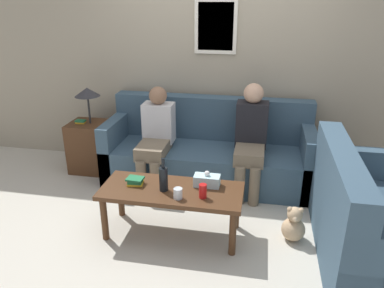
% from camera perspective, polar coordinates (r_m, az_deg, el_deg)
% --- Properties ---
extents(ground_plane, '(16.00, 16.00, 0.00)m').
position_cam_1_polar(ground_plane, '(4.05, 1.36, -8.36)').
color(ground_plane, beige).
extents(wall_back, '(9.00, 0.08, 2.60)m').
position_cam_1_polar(wall_back, '(4.50, 3.58, 12.42)').
color(wall_back, '#9E937F').
rests_on(wall_back, ground_plane).
extents(couch_main, '(2.33, 0.84, 0.92)m').
position_cam_1_polar(couch_main, '(4.36, 2.52, -1.40)').
color(couch_main, '#385166').
rests_on(couch_main, ground_plane).
extents(couch_side, '(0.84, 1.52, 0.92)m').
position_cam_1_polar(couch_side, '(3.39, 25.20, -11.00)').
color(couch_side, '#385166').
rests_on(couch_side, ground_plane).
extents(coffee_table, '(1.25, 0.52, 0.45)m').
position_cam_1_polar(coffee_table, '(3.34, -3.12, -7.81)').
color(coffee_table, '#4C2D19').
rests_on(coffee_table, ground_plane).
extents(side_table_with_lamp, '(0.42, 0.42, 1.04)m').
position_cam_1_polar(side_table_with_lamp, '(4.73, -15.44, 0.22)').
color(side_table_with_lamp, '#4C2D19').
rests_on(side_table_with_lamp, ground_plane).
extents(wine_bottle, '(0.08, 0.08, 0.30)m').
position_cam_1_polar(wine_bottle, '(3.24, -4.37, -5.23)').
color(wine_bottle, black).
rests_on(wine_bottle, coffee_table).
extents(drinking_glass, '(0.08, 0.08, 0.09)m').
position_cam_1_polar(drinking_glass, '(3.14, -2.15, -7.53)').
color(drinking_glass, silver).
rests_on(drinking_glass, coffee_table).
extents(book_stack, '(0.15, 0.13, 0.06)m').
position_cam_1_polar(book_stack, '(3.40, -8.65, -5.58)').
color(book_stack, gold).
rests_on(book_stack, coffee_table).
extents(soda_can, '(0.07, 0.07, 0.12)m').
position_cam_1_polar(soda_can, '(3.14, 1.66, -7.18)').
color(soda_can, red).
rests_on(soda_can, coffee_table).
extents(tissue_box, '(0.23, 0.12, 0.14)m').
position_cam_1_polar(tissue_box, '(3.33, 2.29, -5.55)').
color(tissue_box, silver).
rests_on(tissue_box, coffee_table).
extents(person_left, '(0.34, 0.64, 1.10)m').
position_cam_1_polar(person_left, '(4.16, -5.53, 1.42)').
color(person_left, '#756651').
rests_on(person_left, ground_plane).
extents(person_right, '(0.34, 0.63, 1.17)m').
position_cam_1_polar(person_right, '(4.06, 8.94, 1.27)').
color(person_right, '#756651').
rests_on(person_right, ground_plane).
extents(teddy_bear, '(0.21, 0.21, 0.33)m').
position_cam_1_polar(teddy_bear, '(3.50, 15.22, -11.93)').
color(teddy_bear, tan).
rests_on(teddy_bear, ground_plane).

